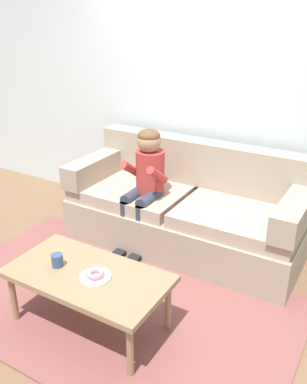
# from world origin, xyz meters

# --- Properties ---
(ground) EXTENTS (10.00, 10.00, 0.00)m
(ground) POSITION_xyz_m (0.00, 0.00, 0.00)
(ground) COLOR brown
(wall_back) EXTENTS (8.00, 0.10, 2.80)m
(wall_back) POSITION_xyz_m (0.00, 1.40, 1.40)
(wall_back) COLOR silver
(wall_back) RESTS_ON ground
(area_rug) EXTENTS (2.75, 1.65, 0.01)m
(area_rug) POSITION_xyz_m (0.00, -0.25, 0.01)
(area_rug) COLOR brown
(area_rug) RESTS_ON ground
(couch) EXTENTS (2.14, 0.90, 0.93)m
(couch) POSITION_xyz_m (0.09, 0.85, 0.34)
(couch) COLOR tan
(couch) RESTS_ON ground
(coffee_table) EXTENTS (1.10, 0.59, 0.43)m
(coffee_table) POSITION_xyz_m (0.02, -0.51, 0.39)
(coffee_table) COLOR #937551
(coffee_table) RESTS_ON ground
(person_child) EXTENTS (0.34, 0.58, 1.10)m
(person_child) POSITION_xyz_m (-0.22, 0.64, 0.67)
(person_child) COLOR #AD3833
(person_child) RESTS_ON ground
(plate) EXTENTS (0.21, 0.21, 0.01)m
(plate) POSITION_xyz_m (0.10, -0.52, 0.44)
(plate) COLOR white
(plate) RESTS_ON coffee_table
(donut) EXTENTS (0.17, 0.17, 0.04)m
(donut) POSITION_xyz_m (0.10, -0.52, 0.46)
(donut) COLOR pink
(donut) RESTS_ON plate
(mug) EXTENTS (0.08, 0.08, 0.09)m
(mug) POSITION_xyz_m (-0.21, -0.54, 0.48)
(mug) COLOR #334C72
(mug) RESTS_ON coffee_table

